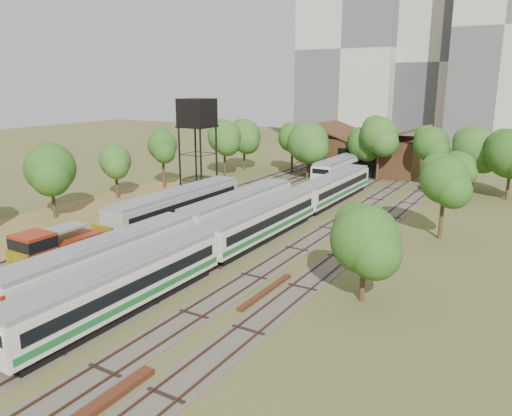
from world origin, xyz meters
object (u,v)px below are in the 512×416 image
Objects in this scene: water_tower at (197,116)px; railcar_red_set at (184,231)px; railcar_green_set at (262,221)px; shunter_locomotive at (55,250)px.

railcar_red_set is at bearing -57.30° from water_tower.
shunter_locomotive is (-10.00, -14.58, -0.17)m from railcar_green_set.
railcar_green_set is 4.25× the size of water_tower.
railcar_green_set is at bearing 55.56° from shunter_locomotive.
railcar_red_set is 7.50m from railcar_green_set.
water_tower is at bearing 148.43° from railcar_green_set.
railcar_red_set is at bearing 53.93° from shunter_locomotive.
water_tower is (-13.33, 8.19, 8.60)m from railcar_green_set.
railcar_red_set is 4.27× the size of shunter_locomotive.
railcar_green_set is 17.68m from shunter_locomotive.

